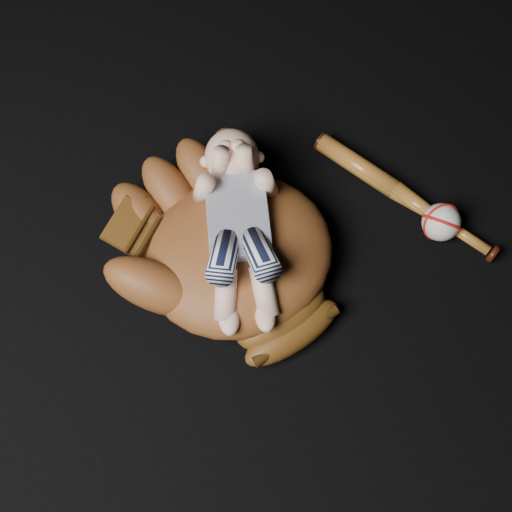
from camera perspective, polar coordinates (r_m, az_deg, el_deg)
name	(u,v)px	position (r m, az deg, el deg)	size (l,w,h in m)	color
baseball_glove	(238,249)	(1.11, -1.58, 0.61)	(0.42, 0.48, 0.15)	#5F3014
newborn_baby	(239,230)	(1.07, -1.50, 2.36)	(0.17, 0.37, 0.15)	beige
baseball_bat	(405,196)	(1.26, 13.11, 5.18)	(0.04, 0.40, 0.04)	#9C5C1E
baseball	(441,222)	(1.23, 16.15, 2.90)	(0.07, 0.07, 0.07)	silver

